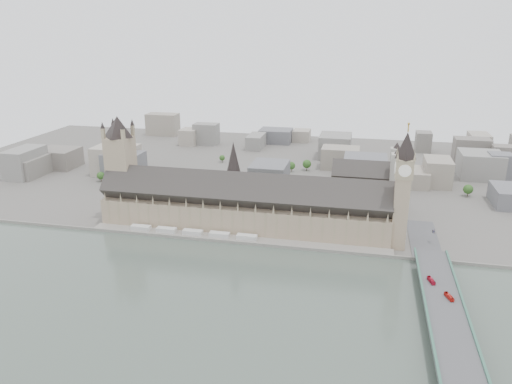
% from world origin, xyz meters
% --- Properties ---
extents(ground, '(900.00, 900.00, 0.00)m').
position_xyz_m(ground, '(0.00, 0.00, 0.00)').
color(ground, '#595651').
rests_on(ground, ground).
extents(river_thames, '(600.00, 600.00, 0.00)m').
position_xyz_m(river_thames, '(0.00, -165.00, 0.00)').
color(river_thames, '#465348').
rests_on(river_thames, ground).
extents(embankment_wall, '(600.00, 1.50, 3.00)m').
position_xyz_m(embankment_wall, '(0.00, -15.00, 1.50)').
color(embankment_wall, gray).
rests_on(embankment_wall, ground).
extents(river_terrace, '(270.00, 15.00, 2.00)m').
position_xyz_m(river_terrace, '(0.00, -7.50, 1.00)').
color(river_terrace, gray).
rests_on(river_terrace, ground).
extents(terrace_tents, '(118.00, 7.00, 4.00)m').
position_xyz_m(terrace_tents, '(-40.00, -7.00, 4.00)').
color(terrace_tents, silver).
rests_on(terrace_tents, river_terrace).
extents(palace_of_westminster, '(265.00, 40.73, 55.44)m').
position_xyz_m(palace_of_westminster, '(0.00, 19.70, 22.71)').
color(palace_of_westminster, gray).
rests_on(palace_of_westminster, ground).
extents(elizabeth_tower, '(17.00, 17.00, 107.50)m').
position_xyz_m(elizabeth_tower, '(138.00, 8.00, 58.09)').
color(elizabeth_tower, gray).
rests_on(elizabeth_tower, ground).
extents(victoria_tower, '(30.00, 30.00, 100.00)m').
position_xyz_m(victoria_tower, '(-122.00, 26.00, 55.20)').
color(victoria_tower, gray).
rests_on(victoria_tower, ground).
extents(central_tower, '(13.00, 13.00, 48.00)m').
position_xyz_m(central_tower, '(-10.00, 26.00, 57.92)').
color(central_tower, gray).
rests_on(central_tower, ground).
extents(westminster_bridge, '(25.00, 325.00, 10.25)m').
position_xyz_m(westminster_bridge, '(162.00, -87.50, 5.12)').
color(westminster_bridge, '#474749').
rests_on(westminster_bridge, ground).
extents(bridge_parapets, '(25.00, 235.00, 1.15)m').
position_xyz_m(bridge_parapets, '(162.00, -132.00, 10.82)').
color(bridge_parapets, '#396855').
rests_on(bridge_parapets, westminster_bridge).
extents(westminster_abbey, '(68.00, 36.00, 64.00)m').
position_xyz_m(westminster_abbey, '(110.92, 95.00, 25.08)').
color(westminster_abbey, '#9F9B8F').
rests_on(westminster_abbey, ground).
extents(city_skyline_inland, '(720.00, 360.00, 38.00)m').
position_xyz_m(city_skyline_inland, '(0.00, 245.00, 19.00)').
color(city_skyline_inland, gray).
rests_on(city_skyline_inland, ground).
extents(park_trees, '(110.00, 30.00, 15.00)m').
position_xyz_m(park_trees, '(-10.00, 60.00, 7.50)').
color(park_trees, '#244A1A').
rests_on(park_trees, ground).
extents(red_bus_north, '(5.00, 10.41, 2.83)m').
position_xyz_m(red_bus_north, '(156.75, -69.43, 11.66)').
color(red_bus_north, red).
rests_on(red_bus_north, westminster_bridge).
extents(red_bus_south, '(5.63, 10.26, 2.80)m').
position_xyz_m(red_bus_south, '(165.73, -89.88, 11.65)').
color(red_bus_south, red).
rests_on(red_bus_south, westminster_bridge).
extents(car_approach, '(2.38, 5.66, 1.63)m').
position_xyz_m(car_approach, '(168.61, 24.17, 11.07)').
color(car_approach, gray).
rests_on(car_approach, westminster_bridge).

